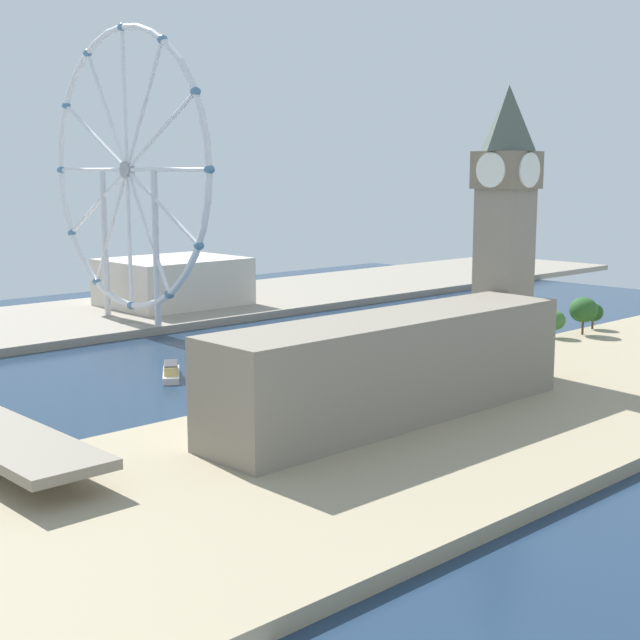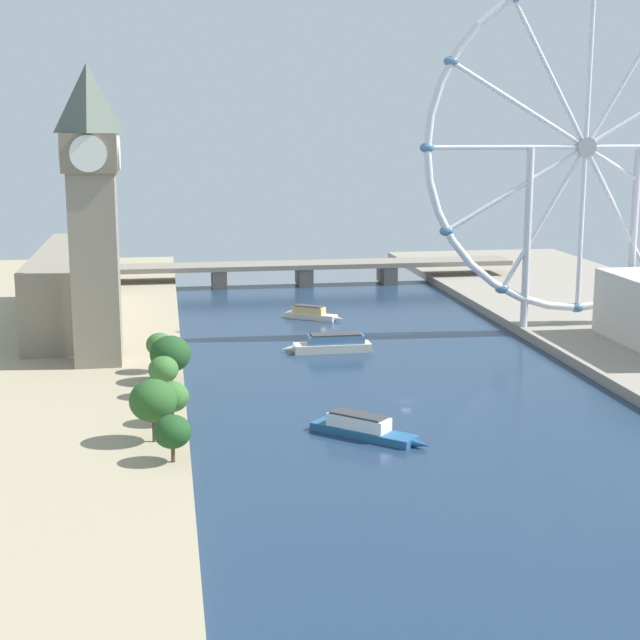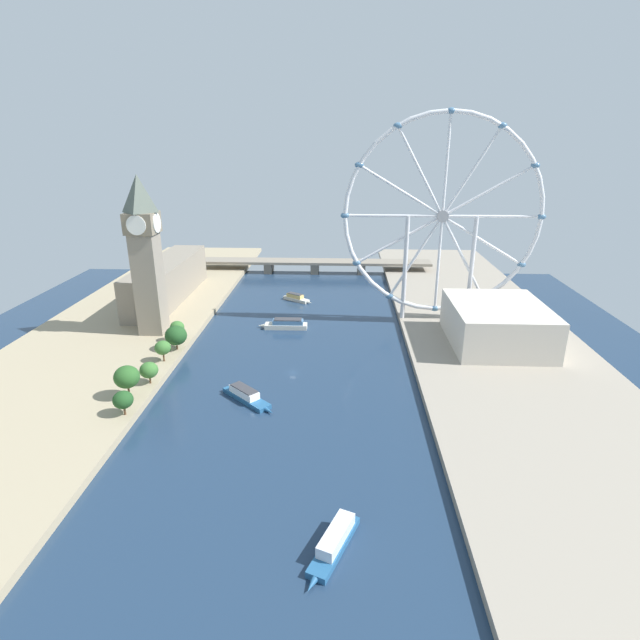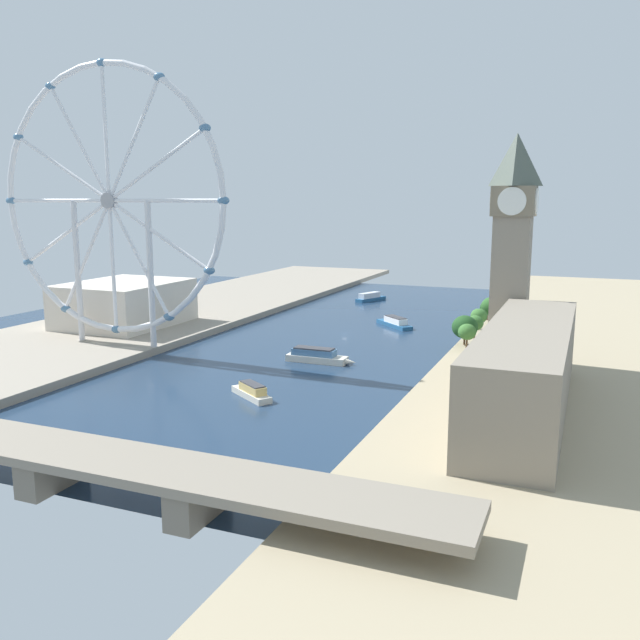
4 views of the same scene
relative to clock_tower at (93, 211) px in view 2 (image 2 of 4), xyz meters
name	(u,v)px [view 2 (image 2 of 4)]	position (x,y,z in m)	size (l,w,h in m)	color
ground_plane	(406,401)	(77.99, -40.14, -45.28)	(370.36, 370.36, 0.00)	#1E334C
clock_tower	(93,211)	(0.00, 0.00, 0.00)	(15.63, 15.63, 81.36)	gray
parliament_block	(73,286)	(-11.81, 59.36, -30.07)	(22.00, 102.73, 24.42)	gray
tree_row_embankment	(165,378)	(18.00, -47.36, -34.84)	(14.19, 79.70, 13.45)	#513823
ferris_wheel	(586,149)	(153.10, 28.72, 15.29)	(109.50, 3.20, 112.15)	silver
river_bridge	(304,268)	(77.99, 142.16, -37.85)	(182.36, 17.45, 9.66)	gray
tour_boat_0	(312,314)	(69.92, 67.00, -43.32)	(20.04, 15.25, 4.84)	beige
tour_boat_1	(332,344)	(68.59, 16.18, -42.91)	(27.68, 6.88, 5.59)	beige
tour_boat_2	(363,428)	(61.46, -66.24, -43.26)	(24.18, 22.89, 5.08)	#235684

